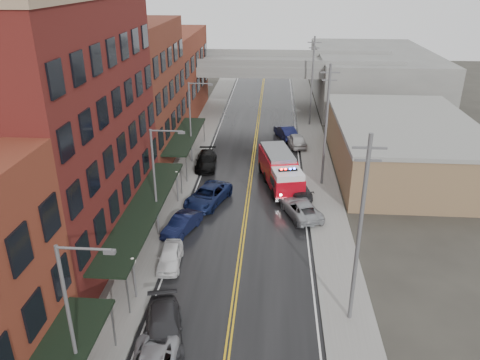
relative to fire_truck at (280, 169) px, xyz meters
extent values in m
cube|color=black|center=(-3.01, -4.57, -1.72)|extent=(11.00, 160.00, 0.02)
cube|color=slate|center=(-10.31, -4.57, -1.66)|extent=(3.00, 160.00, 0.15)
cube|color=slate|center=(4.29, -4.57, -1.66)|extent=(3.00, 160.00, 0.15)
cube|color=gray|center=(-8.66, -4.57, -1.66)|extent=(0.30, 160.00, 0.15)
cube|color=gray|center=(2.64, -4.57, -1.66)|extent=(0.30, 160.00, 0.15)
cube|color=#5E1C18|center=(-16.31, -11.57, 7.27)|extent=(9.00, 20.00, 18.00)
cube|color=maroon|center=(-16.31, 5.93, 5.77)|extent=(9.00, 15.00, 15.00)
cube|color=maroon|center=(-16.31, 23.43, 4.27)|extent=(9.00, 20.00, 12.00)
cube|color=#8D6B4C|center=(12.99, 5.43, 0.77)|extent=(14.00, 22.00, 5.00)
cube|color=slate|center=(14.99, 35.43, 2.27)|extent=(18.00, 30.00, 8.00)
cylinder|color=slate|center=(-9.36, -22.97, -0.23)|extent=(0.10, 0.10, 3.00)
cube|color=black|center=(-10.51, -11.57, 1.27)|extent=(2.60, 18.00, 0.18)
cylinder|color=slate|center=(-9.36, -20.17, -0.23)|extent=(0.10, 0.10, 3.00)
cylinder|color=slate|center=(-9.36, -2.97, -0.23)|extent=(0.10, 0.10, 3.00)
cube|color=black|center=(-10.51, 5.93, 1.27)|extent=(2.60, 13.00, 0.18)
cylinder|color=slate|center=(-9.36, -0.17, -0.23)|extent=(0.10, 0.10, 3.00)
cylinder|color=slate|center=(-9.36, 12.03, -0.23)|extent=(0.10, 0.10, 3.00)
cylinder|color=#59595B|center=(-9.41, -18.57, -0.33)|extent=(0.14, 0.14, 2.80)
sphere|color=silver|center=(-9.41, -18.57, 1.17)|extent=(0.44, 0.44, 0.44)
cylinder|color=#59595B|center=(-9.41, -4.57, -0.33)|extent=(0.14, 0.14, 2.80)
sphere|color=silver|center=(-9.41, -4.57, 1.17)|extent=(0.44, 0.44, 0.44)
cylinder|color=#59595B|center=(-9.81, -26.57, 2.77)|extent=(0.18, 0.18, 9.00)
cylinder|color=#59595B|center=(-8.61, -26.57, 7.17)|extent=(2.40, 0.12, 0.12)
cube|color=#59595B|center=(-7.51, -26.57, 7.07)|extent=(0.50, 0.22, 0.18)
cylinder|color=#59595B|center=(-9.81, -10.57, 2.77)|extent=(0.18, 0.18, 9.00)
cylinder|color=#59595B|center=(-8.61, -10.57, 7.17)|extent=(2.40, 0.12, 0.12)
cube|color=#59595B|center=(-7.51, -10.57, 7.07)|extent=(0.50, 0.22, 0.18)
cylinder|color=#59595B|center=(-9.81, 5.43, 2.77)|extent=(0.18, 0.18, 9.00)
cylinder|color=#59595B|center=(-8.61, 5.43, 7.17)|extent=(2.40, 0.12, 0.12)
cube|color=#59595B|center=(-7.51, 5.43, 7.07)|extent=(0.50, 0.22, 0.18)
cylinder|color=#59595B|center=(4.19, -19.57, 4.27)|extent=(0.24, 0.24, 12.00)
cube|color=#59595B|center=(4.19, -19.57, 9.47)|extent=(1.80, 0.12, 0.12)
cube|color=#59595B|center=(4.19, -19.57, 8.77)|extent=(1.40, 0.12, 0.12)
cylinder|color=#59595B|center=(4.19, 0.43, 4.27)|extent=(0.24, 0.24, 12.00)
cube|color=#59595B|center=(4.19, 0.43, 9.47)|extent=(1.80, 0.12, 0.12)
cube|color=#59595B|center=(4.19, 0.43, 8.77)|extent=(1.40, 0.12, 0.12)
cylinder|color=#59595B|center=(4.19, 20.43, 4.27)|extent=(0.24, 0.24, 12.00)
cube|color=#59595B|center=(4.19, 20.43, 9.47)|extent=(1.80, 0.12, 0.12)
cube|color=#59595B|center=(4.19, 20.43, 8.77)|extent=(1.40, 0.12, 0.12)
cube|color=slate|center=(-3.01, 27.43, 5.02)|extent=(40.00, 10.00, 1.50)
cube|color=slate|center=(-14.01, 27.43, 1.27)|extent=(1.60, 8.00, 6.00)
cube|color=slate|center=(7.99, 27.43, 1.27)|extent=(1.60, 8.00, 6.00)
cube|color=#B00815|center=(-0.30, 1.35, -0.02)|extent=(4.03, 6.53, 2.32)
cube|color=#B00815|center=(0.64, -2.85, -0.35)|extent=(3.32, 3.41, 1.66)
cube|color=silver|center=(0.64, -2.85, 0.75)|extent=(3.14, 3.16, 0.55)
cube|color=black|center=(0.59, -2.63, -0.02)|extent=(3.10, 2.34, 0.88)
cube|color=slate|center=(-0.30, 1.35, 1.30)|extent=(3.66, 6.04, 0.33)
cube|color=black|center=(0.64, -2.85, 1.11)|extent=(1.79, 0.69, 0.15)
sphere|color=#FF0C0C|center=(0.05, -2.98, 1.20)|extent=(0.22, 0.22, 0.22)
sphere|color=#1933FF|center=(1.24, -2.72, 1.20)|extent=(0.22, 0.22, 0.22)
cylinder|color=black|center=(-0.52, -3.22, -1.18)|extent=(1.16, 0.62, 1.10)
cylinder|color=black|center=(1.85, -2.69, -1.18)|extent=(1.16, 0.62, 1.10)
cylinder|color=black|center=(-1.37, 0.55, -1.18)|extent=(1.16, 0.62, 1.10)
cylinder|color=black|center=(1.00, 1.08, -1.18)|extent=(1.16, 0.62, 1.10)
cylinder|color=black|center=(-1.98, 3.24, -1.18)|extent=(1.16, 0.62, 1.10)
cylinder|color=black|center=(0.39, 3.77, -1.18)|extent=(1.16, 0.62, 1.10)
imported|color=#2A2A2D|center=(-6.78, -22.05, -0.96)|extent=(3.36, 5.68, 1.54)
imported|color=white|center=(-8.01, -14.58, -1.04)|extent=(1.92, 4.18, 1.39)
imported|color=black|center=(-8.01, -9.89, -1.01)|extent=(2.96, 4.68, 1.46)
imported|color=#121C44|center=(-6.61, -4.59, -0.92)|extent=(4.47, 6.44, 1.63)
imported|color=black|center=(-8.01, 4.12, -0.96)|extent=(2.47, 5.43, 1.54)
imported|color=#94969B|center=(1.82, -6.37, -1.00)|extent=(4.05, 5.79, 1.47)
imported|color=#28272A|center=(1.58, -2.23, -0.99)|extent=(3.25, 5.51, 1.50)
imported|color=#B7B7B7|center=(1.99, 11.63, -0.92)|extent=(2.86, 5.09, 1.64)
imported|color=#0E1134|center=(0.78, 14.70, -0.92)|extent=(3.22, 5.23, 1.63)
camera|label=1|loc=(-0.81, -42.79, 17.78)|focal=35.00mm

